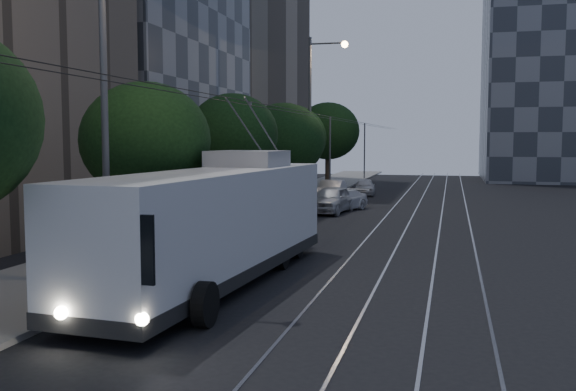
{
  "coord_description": "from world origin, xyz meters",
  "views": [
    {
      "loc": [
        3.78,
        -18.48,
        4.27
      ],
      "look_at": [
        -1.92,
        3.79,
        2.26
      ],
      "focal_mm": 40.0,
      "sensor_mm": 36.0,
      "label": 1
    }
  ],
  "objects_px": {
    "streetlamp_near": "(117,53)",
    "car_white_a": "(331,199)",
    "streetlamp_far": "(316,105)",
    "trolleybus": "(217,224)",
    "car_white_b": "(340,200)",
    "pickup_silver": "(263,218)",
    "car_white_c": "(331,191)",
    "car_white_d": "(365,187)"
  },
  "relations": [
    {
      "from": "car_white_a",
      "to": "streetlamp_far",
      "type": "xyz_separation_m",
      "value": [
        -2.07,
        5.47,
        5.8
      ]
    },
    {
      "from": "car_white_a",
      "to": "streetlamp_near",
      "type": "relative_size",
      "value": 0.41
    },
    {
      "from": "car_white_a",
      "to": "streetlamp_far",
      "type": "relative_size",
      "value": 0.42
    },
    {
      "from": "trolleybus",
      "to": "pickup_silver",
      "type": "xyz_separation_m",
      "value": [
        -1.4,
        9.44,
        -1.01
      ]
    },
    {
      "from": "car_white_b",
      "to": "streetlamp_far",
      "type": "xyz_separation_m",
      "value": [
        -2.37,
        4.09,
        5.96
      ]
    },
    {
      "from": "streetlamp_far",
      "to": "car_white_c",
      "type": "bearing_deg",
      "value": 64.69
    },
    {
      "from": "trolleybus",
      "to": "car_white_a",
      "type": "distance_m",
      "value": 19.08
    },
    {
      "from": "pickup_silver",
      "to": "car_white_c",
      "type": "height_order",
      "value": "pickup_silver"
    },
    {
      "from": "car_white_b",
      "to": "car_white_a",
      "type": "bearing_deg",
      "value": -77.83
    },
    {
      "from": "car_white_c",
      "to": "streetlamp_far",
      "type": "height_order",
      "value": "streetlamp_far"
    },
    {
      "from": "streetlamp_near",
      "to": "streetlamp_far",
      "type": "xyz_separation_m",
      "value": [
        0.18,
        25.94,
        -0.07
      ]
    },
    {
      "from": "trolleybus",
      "to": "car_white_d",
      "type": "xyz_separation_m",
      "value": [
        0.2,
        31.56,
        -1.16
      ]
    },
    {
      "from": "car_white_b",
      "to": "car_white_d",
      "type": "relative_size",
      "value": 1.14
    },
    {
      "from": "pickup_silver",
      "to": "streetlamp_near",
      "type": "xyz_separation_m",
      "value": [
        -0.94,
        -10.86,
        5.86
      ]
    },
    {
      "from": "car_white_c",
      "to": "streetlamp_near",
      "type": "xyz_separation_m",
      "value": [
        -0.94,
        -27.56,
        5.92
      ]
    },
    {
      "from": "car_white_b",
      "to": "streetlamp_near",
      "type": "xyz_separation_m",
      "value": [
        -2.54,
        -21.85,
        6.02
      ]
    },
    {
      "from": "car_white_c",
      "to": "streetlamp_far",
      "type": "bearing_deg",
      "value": -115.85
    },
    {
      "from": "car_white_a",
      "to": "car_white_b",
      "type": "relative_size",
      "value": 1.07
    },
    {
      "from": "car_white_a",
      "to": "trolleybus",
      "type": "bearing_deg",
      "value": -82.47
    },
    {
      "from": "pickup_silver",
      "to": "car_white_a",
      "type": "distance_m",
      "value": 9.7
    },
    {
      "from": "car_white_b",
      "to": "car_white_d",
      "type": "distance_m",
      "value": 11.12
    },
    {
      "from": "pickup_silver",
      "to": "streetlamp_near",
      "type": "distance_m",
      "value": 12.37
    },
    {
      "from": "pickup_silver",
      "to": "streetlamp_near",
      "type": "relative_size",
      "value": 0.51
    },
    {
      "from": "pickup_silver",
      "to": "car_white_a",
      "type": "bearing_deg",
      "value": 80.82
    },
    {
      "from": "pickup_silver",
      "to": "streetlamp_far",
      "type": "relative_size",
      "value": 0.52
    },
    {
      "from": "trolleybus",
      "to": "streetlamp_near",
      "type": "height_order",
      "value": "streetlamp_near"
    },
    {
      "from": "car_white_c",
      "to": "car_white_d",
      "type": "relative_size",
      "value": 1.17
    },
    {
      "from": "trolleybus",
      "to": "car_white_c",
      "type": "relative_size",
      "value": 2.97
    },
    {
      "from": "car_white_d",
      "to": "trolleybus",
      "type": "bearing_deg",
      "value": -95.96
    },
    {
      "from": "pickup_silver",
      "to": "streetlamp_near",
      "type": "height_order",
      "value": "streetlamp_near"
    },
    {
      "from": "streetlamp_near",
      "to": "car_white_b",
      "type": "bearing_deg",
      "value": 83.36
    },
    {
      "from": "streetlamp_near",
      "to": "streetlamp_far",
      "type": "relative_size",
      "value": 1.01
    },
    {
      "from": "car_white_a",
      "to": "car_white_c",
      "type": "relative_size",
      "value": 1.05
    },
    {
      "from": "car_white_b",
      "to": "streetlamp_far",
      "type": "distance_m",
      "value": 7.6
    },
    {
      "from": "trolleybus",
      "to": "car_white_d",
      "type": "height_order",
      "value": "trolleybus"
    },
    {
      "from": "trolleybus",
      "to": "car_white_b",
      "type": "distance_m",
      "value": 20.47
    },
    {
      "from": "trolleybus",
      "to": "car_white_c",
      "type": "xyz_separation_m",
      "value": [
        -1.4,
        26.14,
        -1.07
      ]
    },
    {
      "from": "pickup_silver",
      "to": "car_white_c",
      "type": "bearing_deg",
      "value": 88.56
    },
    {
      "from": "streetlamp_near",
      "to": "car_white_c",
      "type": "bearing_deg",
      "value": 88.04
    },
    {
      "from": "pickup_silver",
      "to": "car_white_d",
      "type": "height_order",
      "value": "pickup_silver"
    },
    {
      "from": "streetlamp_near",
      "to": "pickup_silver",
      "type": "bearing_deg",
      "value": 85.03
    },
    {
      "from": "streetlamp_near",
      "to": "car_white_a",
      "type": "bearing_deg",
      "value": 83.73
    }
  ]
}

